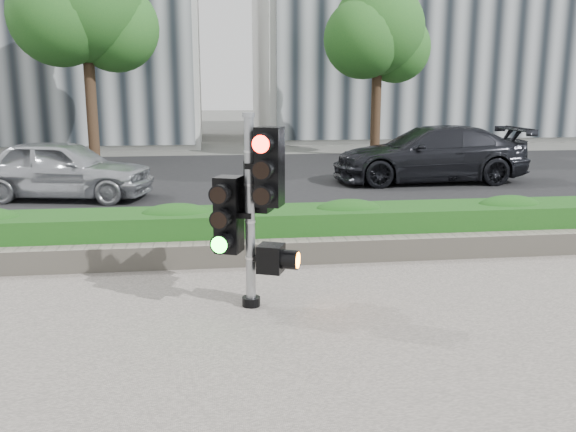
{
  "coord_description": "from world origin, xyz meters",
  "views": [
    {
      "loc": [
        -0.68,
        -6.71,
        2.6
      ],
      "look_at": [
        0.28,
        0.6,
        1.02
      ],
      "focal_mm": 38.0,
      "sensor_mm": 36.0,
      "label": 1
    }
  ],
  "objects": [
    {
      "name": "ground",
      "position": [
        0.0,
        0.0,
        0.0
      ],
      "size": [
        120.0,
        120.0,
        0.0
      ],
      "primitive_type": "plane",
      "color": "#51514C",
      "rests_on": "ground"
    },
    {
      "name": "sidewalk",
      "position": [
        0.0,
        -2.5,
        0.01
      ],
      "size": [
        16.0,
        11.0,
        0.03
      ],
      "primitive_type": "cube",
      "color": "#9E9389",
      "rests_on": "ground"
    },
    {
      "name": "road",
      "position": [
        0.0,
        10.0,
        0.01
      ],
      "size": [
        60.0,
        13.0,
        0.02
      ],
      "primitive_type": "cube",
      "color": "black",
      "rests_on": "ground"
    },
    {
      "name": "curb",
      "position": [
        0.0,
        3.15,
        0.06
      ],
      "size": [
        60.0,
        0.25,
        0.12
      ],
      "primitive_type": "cube",
      "color": "gray",
      "rests_on": "ground"
    },
    {
      "name": "stone_wall",
      "position": [
        0.0,
        1.9,
        0.2
      ],
      "size": [
        12.0,
        0.32,
        0.34
      ],
      "primitive_type": "cube",
      "color": "gray",
      "rests_on": "sidewalk"
    },
    {
      "name": "hedge",
      "position": [
        0.0,
        2.55,
        0.37
      ],
      "size": [
        12.0,
        1.0,
        0.68
      ],
      "primitive_type": "cube",
      "color": "#337825",
      "rests_on": "sidewalk"
    },
    {
      "name": "building_right",
      "position": [
        11.0,
        25.0,
        6.0
      ],
      "size": [
        18.0,
        10.0,
        12.0
      ],
      "primitive_type": "cube",
      "color": "#B7B7B2",
      "rests_on": "ground"
    },
    {
      "name": "tree_left",
      "position": [
        -4.52,
        14.56,
        5.04
      ],
      "size": [
        4.61,
        4.03,
        7.34
      ],
      "color": "black",
      "rests_on": "ground"
    },
    {
      "name": "tree_right",
      "position": [
        5.48,
        15.55,
        4.48
      ],
      "size": [
        4.1,
        3.58,
        6.53
      ],
      "color": "black",
      "rests_on": "ground"
    },
    {
      "name": "traffic_signal",
      "position": [
        -0.18,
        0.19,
        1.29
      ],
      "size": [
        0.84,
        0.71,
        2.28
      ],
      "rotation": [
        0.0,
        0.0,
        -0.39
      ],
      "color": "black",
      "rests_on": "sidewalk"
    },
    {
      "name": "car_silver",
      "position": [
        -4.04,
        7.8,
        0.72
      ],
      "size": [
        4.34,
        2.43,
        1.39
      ],
      "primitive_type": "imported",
      "rotation": [
        0.0,
        0.0,
        1.37
      ],
      "color": "#B3B6BB",
      "rests_on": "road"
    },
    {
      "name": "car_dark",
      "position": [
        5.28,
        9.19,
        0.78
      ],
      "size": [
        5.23,
        2.13,
        1.52
      ],
      "primitive_type": "imported",
      "rotation": [
        0.0,
        0.0,
        -1.57
      ],
      "color": "black",
      "rests_on": "road"
    }
  ]
}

